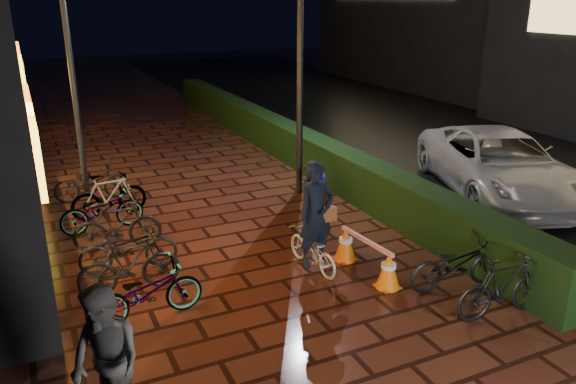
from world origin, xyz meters
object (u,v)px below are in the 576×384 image
bystander_person (106,363)px  cyclist (314,231)px  van (499,164)px  cart_assembly (315,183)px  traffic_barrier (366,256)px

bystander_person → cyclist: 4.51m
van → cart_assembly: size_ratio=5.17×
van → cyclist: bearing=-144.0°
van → cart_assembly: (-4.30, 1.17, -0.22)m
bystander_person → traffic_barrier: 4.97m
bystander_person → van: size_ratio=0.32×
bystander_person → cart_assembly: size_ratio=1.68×
van → traffic_barrier: van is taller
bystander_person → van: 10.40m
bystander_person → cyclist: bearing=94.9°
traffic_barrier → cyclist: bearing=147.1°
traffic_barrier → van: bearing=22.7°
van → cart_assembly: 4.46m
cyclist → traffic_barrier: 0.99m
van → traffic_barrier: (-5.04, -2.11, -0.44)m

